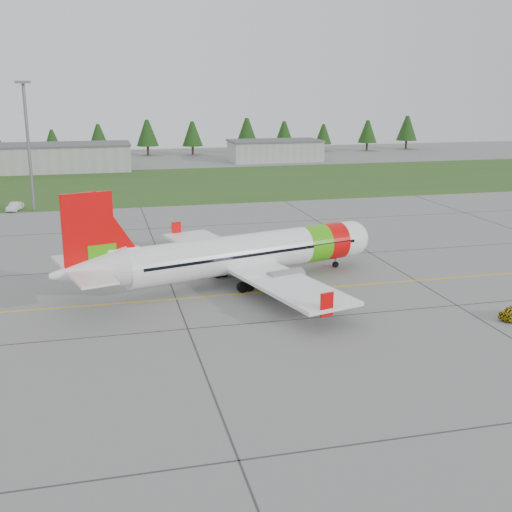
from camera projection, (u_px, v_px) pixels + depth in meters
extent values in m
plane|color=gray|center=(356.00, 314.00, 56.90)|extent=(320.00, 320.00, 0.00)
cylinder|color=white|center=(249.00, 252.00, 65.69)|extent=(26.09, 10.66, 3.90)
sphere|color=white|center=(351.00, 238.00, 71.81)|extent=(3.90, 3.90, 3.90)
cone|color=white|center=(89.00, 271.00, 57.83)|extent=(7.78, 5.62, 3.90)
cube|color=black|center=(353.00, 235.00, 71.87)|extent=(2.23, 2.93, 0.56)
cylinder|color=#46B90D|center=(314.00, 243.00, 69.46)|extent=(3.56, 4.53, 3.98)
cylinder|color=red|center=(332.00, 241.00, 70.59)|extent=(3.18, 4.42, 3.98)
cube|color=white|center=(245.00, 263.00, 65.74)|extent=(13.79, 32.30, 0.36)
cube|color=red|center=(176.00, 230.00, 78.54)|extent=(1.20, 0.49, 2.00)
cube|color=red|center=(327.00, 305.00, 51.71)|extent=(1.20, 0.49, 2.00)
cylinder|color=gray|center=(233.00, 255.00, 71.23)|extent=(4.03, 2.98, 2.10)
cylinder|color=gray|center=(285.00, 280.00, 61.95)|extent=(4.03, 2.98, 2.10)
cube|color=red|center=(88.00, 235.00, 57.07)|extent=(4.53, 1.57, 7.60)
cube|color=#46B90D|center=(102.00, 257.00, 58.15)|extent=(2.62, 1.09, 2.40)
cube|color=white|center=(83.00, 269.00, 57.54)|extent=(6.14, 11.93, 0.22)
cylinder|color=slate|center=(336.00, 261.00, 71.49)|extent=(0.18, 0.18, 1.40)
cylinder|color=black|center=(335.00, 264.00, 71.58)|extent=(0.73, 0.45, 0.68)
cylinder|color=slate|center=(224.00, 268.00, 67.90)|extent=(0.22, 0.22, 1.90)
cylinder|color=black|center=(221.00, 272.00, 67.82)|extent=(1.12, 0.71, 1.04)
cylinder|color=slate|center=(249.00, 282.00, 63.18)|extent=(0.22, 0.22, 1.90)
cylinder|color=black|center=(246.00, 286.00, 63.10)|extent=(1.12, 0.71, 1.04)
imported|color=silver|center=(14.00, 198.00, 103.58)|extent=(1.77, 1.71, 4.16)
cube|color=#30561E|center=(205.00, 183.00, 133.87)|extent=(320.00, 50.00, 0.03)
cube|color=gold|center=(325.00, 288.00, 64.41)|extent=(120.00, 0.25, 0.02)
cube|color=#A8A8A3|center=(61.00, 158.00, 152.49)|extent=(32.00, 14.00, 6.00)
cube|color=#A8A8A3|center=(275.00, 151.00, 172.75)|extent=(24.00, 12.00, 5.20)
cylinder|color=slate|center=(29.00, 149.00, 101.42)|extent=(0.50, 0.50, 20.00)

